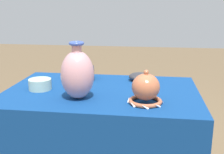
# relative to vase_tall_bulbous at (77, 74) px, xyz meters

# --- Properties ---
(display_table) EXTENTS (1.16, 0.77, 0.79)m
(display_table) POSITION_rel_vase_tall_bulbous_xyz_m (0.10, 0.14, -0.22)
(display_table) COLOR brown
(display_table) RESTS_ON ground_plane
(vase_tall_bulbous) EXTENTS (0.18, 0.18, 0.32)m
(vase_tall_bulbous) POSITION_rel_vase_tall_bulbous_xyz_m (0.00, 0.00, 0.00)
(vase_tall_bulbous) COLOR #D19399
(vase_tall_bulbous) RESTS_ON display_table
(vase_dome_bell) EXTENTS (0.19, 0.19, 0.18)m
(vase_dome_bell) POSITION_rel_vase_tall_bulbous_xyz_m (0.37, -0.03, -0.06)
(vase_dome_bell) COLOR #BC6642
(vase_dome_bell) RESTS_ON display_table
(mosaic_tile_box) EXTENTS (0.19, 0.17, 0.08)m
(mosaic_tile_box) POSITION_rel_vase_tall_bulbous_xyz_m (-0.07, 0.40, -0.10)
(mosaic_tile_box) COLOR #232328
(mosaic_tile_box) RESTS_ON display_table
(bowl_shallow_charcoal) EXTENTS (0.15, 0.15, 0.05)m
(bowl_shallow_charcoal) POSITION_rel_vase_tall_bulbous_xyz_m (0.32, 0.41, -0.11)
(bowl_shallow_charcoal) COLOR #2D2D33
(bowl_shallow_charcoal) RESTS_ON display_table
(pot_squat_celadon) EXTENTS (0.14, 0.14, 0.07)m
(pot_squat_celadon) POSITION_rel_vase_tall_bulbous_xyz_m (-0.27, 0.13, -0.11)
(pot_squat_celadon) COLOR #A8CCB7
(pot_squat_celadon) RESTS_ON display_table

